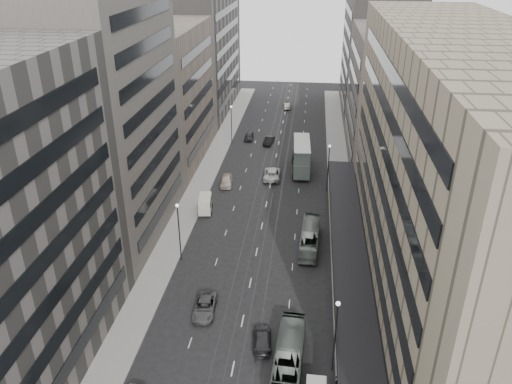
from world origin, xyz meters
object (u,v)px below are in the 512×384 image
at_px(double_decker, 301,156).
at_px(pedestrian, 339,380).
at_px(panel_van, 205,204).
at_px(bus_near, 289,359).
at_px(bus_far, 310,238).
at_px(sedan_2, 205,306).

height_order(double_decker, pedestrian, double_decker).
height_order(double_decker, panel_van, double_decker).
relative_size(bus_near, panel_van, 2.58).
distance_m(bus_far, sedan_2, 18.99).
height_order(double_decker, sedan_2, double_decker).
bearing_deg(pedestrian, double_decker, -87.84).
relative_size(bus_far, pedestrian, 5.25).
distance_m(bus_far, panel_van, 18.27).
xyz_separation_m(bus_near, panel_van, (-14.63, 31.00, -0.13)).
height_order(bus_far, sedan_2, bus_far).
distance_m(bus_near, pedestrian, 5.09).
bearing_deg(double_decker, sedan_2, -105.88).
relative_size(bus_near, double_decker, 1.07).
distance_m(bus_near, double_decker, 48.37).
bearing_deg(double_decker, bus_near, -92.26).
bearing_deg(bus_near, sedan_2, -35.12).
bearing_deg(pedestrian, panel_van, -63.01).
height_order(bus_far, double_decker, double_decker).
distance_m(panel_van, sedan_2, 23.79).
height_order(bus_near, double_decker, double_decker).
relative_size(sedan_2, pedestrian, 2.74).
bearing_deg(double_decker, pedestrian, -86.84).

